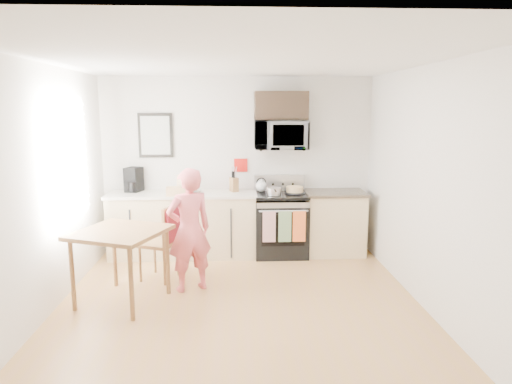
{
  "coord_description": "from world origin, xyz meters",
  "views": [
    {
      "loc": [
        -0.04,
        -4.52,
        2.14
      ],
      "look_at": [
        0.22,
        1.0,
        1.12
      ],
      "focal_mm": 32.0,
      "sensor_mm": 36.0,
      "label": 1
    }
  ],
  "objects_px": {
    "dining_table": "(120,239)",
    "chair": "(168,233)",
    "microwave": "(281,135)",
    "person": "(189,230)",
    "cake": "(295,190)",
    "range": "(281,226)"
  },
  "relations": [
    {
      "from": "dining_table",
      "to": "chair",
      "type": "height_order",
      "value": "chair"
    },
    {
      "from": "microwave",
      "to": "person",
      "type": "height_order",
      "value": "microwave"
    },
    {
      "from": "cake",
      "to": "dining_table",
      "type": "bearing_deg",
      "value": -143.16
    },
    {
      "from": "range",
      "to": "chair",
      "type": "xyz_separation_m",
      "value": [
        -1.51,
        -0.96,
        0.18
      ]
    },
    {
      "from": "dining_table",
      "to": "microwave",
      "type": "bearing_deg",
      "value": 41.53
    },
    {
      "from": "person",
      "to": "dining_table",
      "type": "bearing_deg",
      "value": -0.79
    },
    {
      "from": "microwave",
      "to": "cake",
      "type": "height_order",
      "value": "microwave"
    },
    {
      "from": "dining_table",
      "to": "person",
      "type": "bearing_deg",
      "value": 23.99
    },
    {
      "from": "dining_table",
      "to": "chair",
      "type": "relative_size",
      "value": 1.04
    },
    {
      "from": "range",
      "to": "chair",
      "type": "height_order",
      "value": "range"
    },
    {
      "from": "range",
      "to": "dining_table",
      "type": "xyz_separation_m",
      "value": [
        -1.93,
        -1.61,
        0.3
      ]
    },
    {
      "from": "microwave",
      "to": "chair",
      "type": "bearing_deg",
      "value": -144.72
    },
    {
      "from": "dining_table",
      "to": "cake",
      "type": "relative_size",
      "value": 3.3
    },
    {
      "from": "microwave",
      "to": "person",
      "type": "bearing_deg",
      "value": -131.06
    },
    {
      "from": "microwave",
      "to": "cake",
      "type": "relative_size",
      "value": 2.52
    },
    {
      "from": "range",
      "to": "chair",
      "type": "relative_size",
      "value": 1.21
    },
    {
      "from": "range",
      "to": "dining_table",
      "type": "height_order",
      "value": "range"
    },
    {
      "from": "person",
      "to": "chair",
      "type": "distance_m",
      "value": 0.45
    },
    {
      "from": "microwave",
      "to": "chair",
      "type": "xyz_separation_m",
      "value": [
        -1.51,
        -1.07,
        -1.14
      ]
    },
    {
      "from": "person",
      "to": "cake",
      "type": "relative_size",
      "value": 4.89
    },
    {
      "from": "dining_table",
      "to": "chair",
      "type": "distance_m",
      "value": 0.78
    },
    {
      "from": "chair",
      "to": "range",
      "type": "bearing_deg",
      "value": 54.13
    }
  ]
}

